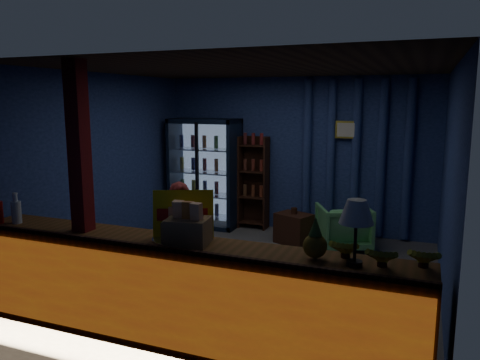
% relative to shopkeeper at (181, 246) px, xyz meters
% --- Properties ---
extents(ground, '(4.60, 4.60, 0.00)m').
position_rel_shopkeeper_xyz_m(ground, '(0.31, 1.28, -0.69)').
color(ground, '#515154').
rests_on(ground, ground).
extents(room_walls, '(4.60, 4.60, 4.60)m').
position_rel_shopkeeper_xyz_m(room_walls, '(0.31, 1.28, 0.88)').
color(room_walls, navy).
rests_on(room_walls, ground).
extents(counter, '(4.40, 0.57, 0.99)m').
position_rel_shopkeeper_xyz_m(counter, '(0.31, -0.63, -0.21)').
color(counter, brown).
rests_on(counter, ground).
extents(support_post, '(0.16, 0.16, 2.60)m').
position_rel_shopkeeper_xyz_m(support_post, '(-0.74, -0.62, 0.61)').
color(support_post, maroon).
rests_on(support_post, ground).
extents(beverage_cooler, '(1.20, 0.62, 1.90)m').
position_rel_shopkeeper_xyz_m(beverage_cooler, '(-1.24, 3.20, 0.25)').
color(beverage_cooler, black).
rests_on(beverage_cooler, ground).
extents(bottle_shelf, '(0.50, 0.28, 1.60)m').
position_rel_shopkeeper_xyz_m(bottle_shelf, '(-0.39, 3.34, 0.11)').
color(bottle_shelf, '#371D11').
rests_on(bottle_shelf, ground).
extents(curtain_folds, '(1.74, 0.14, 2.50)m').
position_rel_shopkeeper_xyz_m(curtain_folds, '(1.31, 3.42, 0.61)').
color(curtain_folds, navy).
rests_on(curtain_folds, room_walls).
extents(framed_picture, '(0.36, 0.04, 0.28)m').
position_rel_shopkeeper_xyz_m(framed_picture, '(1.16, 3.38, 1.06)').
color(framed_picture, gold).
rests_on(framed_picture, room_walls).
extents(shopkeeper, '(0.58, 0.46, 1.37)m').
position_rel_shopkeeper_xyz_m(shopkeeper, '(0.00, 0.00, 0.00)').
color(shopkeeper, maroon).
rests_on(shopkeeper, ground).
extents(green_chair, '(0.97, 0.98, 0.67)m').
position_rel_shopkeeper_xyz_m(green_chair, '(1.28, 2.69, -0.35)').
color(green_chair, '#58B064').
rests_on(green_chair, ground).
extents(side_table, '(0.63, 0.55, 0.57)m').
position_rel_shopkeeper_xyz_m(side_table, '(0.51, 2.68, -0.45)').
color(side_table, '#371D11').
rests_on(side_table, ground).
extents(yellow_sign, '(0.55, 0.33, 0.45)m').
position_rel_shopkeeper_xyz_m(yellow_sign, '(0.29, -0.46, 0.49)').
color(yellow_sign, '#D6C30B').
rests_on(yellow_sign, counter).
extents(soda_bottles, '(0.43, 0.18, 0.32)m').
position_rel_shopkeeper_xyz_m(soda_bottles, '(-1.74, -0.68, 0.39)').
color(soda_bottles, '#AF120B').
rests_on(soda_bottles, counter).
extents(snack_box_left, '(0.41, 0.35, 0.39)m').
position_rel_shopkeeper_xyz_m(snack_box_left, '(0.43, -0.63, 0.40)').
color(snack_box_left, '#8B6343').
rests_on(snack_box_left, counter).
extents(snack_box_centre, '(0.32, 0.28, 0.30)m').
position_rel_shopkeeper_xyz_m(snack_box_centre, '(0.30, -0.55, 0.37)').
color(snack_box_centre, '#8B6343').
rests_on(snack_box_centre, counter).
extents(pastry_tray, '(0.43, 0.43, 0.07)m').
position_rel_shopkeeper_xyz_m(pastry_tray, '(0.27, -0.58, 0.29)').
color(pastry_tray, silver).
rests_on(pastry_tray, counter).
extents(banana_bunches, '(0.86, 0.32, 0.19)m').
position_rel_shopkeeper_xyz_m(banana_bunches, '(2.09, -0.56, 0.36)').
color(banana_bunches, gold).
rests_on(banana_bunches, counter).
extents(table_lamp, '(0.27, 0.27, 0.53)m').
position_rel_shopkeeper_xyz_m(table_lamp, '(1.89, -0.65, 0.67)').
color(table_lamp, black).
rests_on(table_lamp, counter).
extents(pineapple, '(0.20, 0.20, 0.34)m').
position_rel_shopkeeper_xyz_m(pineapple, '(1.57, -0.61, 0.40)').
color(pineapple, '#7D6316').
rests_on(pineapple, counter).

